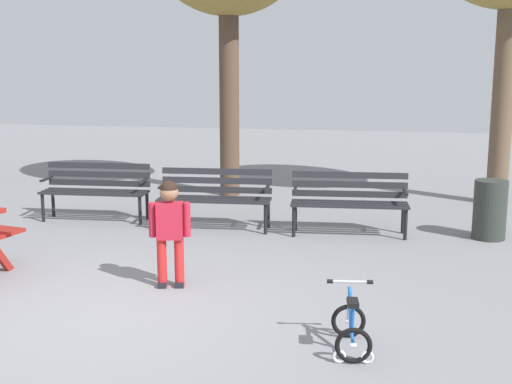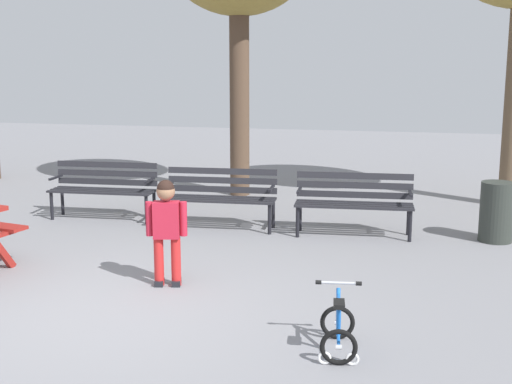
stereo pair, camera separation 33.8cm
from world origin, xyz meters
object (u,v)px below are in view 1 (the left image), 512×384
park_bench_left (215,193)px  trash_bin (490,210)px  child_standing (170,224)px  park_bench_right (349,198)px  park_bench_far_left (96,186)px  kids_bicycle (351,327)px

park_bench_left → trash_bin: 3.78m
child_standing → trash_bin: child_standing is taller
park_bench_left → trash_bin: (3.78, 0.14, -0.11)m
park_bench_right → trash_bin: size_ratio=2.04×
park_bench_far_left → park_bench_right: (3.80, -0.16, 0.00)m
kids_bicycle → child_standing: bearing=147.0°
park_bench_left → child_standing: size_ratio=1.42×
park_bench_far_left → kids_bicycle: (4.04, -4.07, -0.31)m
kids_bicycle → trash_bin: bearing=67.8°
park_bench_right → child_standing: (-1.73, -2.64, 0.17)m
child_standing → kids_bicycle: child_standing is taller
park_bench_far_left → child_standing: size_ratio=1.41×
park_bench_far_left → park_bench_right: size_ratio=1.00×
park_bench_far_left → child_standing: (2.07, -2.79, 0.17)m
park_bench_far_left → trash_bin: park_bench_far_left is taller
child_standing → kids_bicycle: size_ratio=1.93×
kids_bicycle → park_bench_far_left: bearing=134.8°
park_bench_far_left → park_bench_left: bearing=-5.9°
park_bench_left → trash_bin: size_ratio=2.03×
child_standing → kids_bicycle: 2.40m
kids_bicycle → park_bench_left: bearing=118.9°
park_bench_left → kids_bicycle: size_ratio=2.73×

